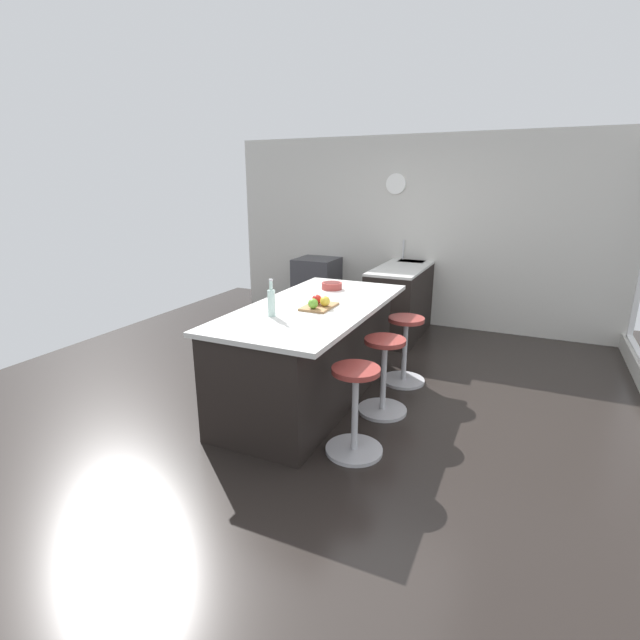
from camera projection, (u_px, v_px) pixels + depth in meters
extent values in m
plane|color=black|center=(338.00, 395.00, 4.53)|extent=(7.29, 7.29, 0.00)
cube|color=beige|center=(414.00, 232.00, 6.61)|extent=(0.12, 5.49, 2.62)
cylinder|color=white|center=(396.00, 184.00, 6.47)|extent=(0.03, 0.28, 0.28)
cube|color=black|center=(407.00, 297.00, 6.53)|extent=(2.08, 0.60, 0.90)
cube|color=silver|center=(408.00, 264.00, 6.40)|extent=(2.08, 0.60, 0.03)
cube|color=#38383D|center=(413.00, 264.00, 6.64)|extent=(0.44, 0.36, 0.12)
cylinder|color=#B7B7BC|center=(403.00, 250.00, 6.64)|extent=(0.02, 0.02, 0.28)
cube|color=#38383D|center=(317.00, 288.00, 7.09)|extent=(0.60, 0.60, 0.90)
cube|color=black|center=(335.00, 292.00, 6.98)|extent=(0.44, 0.01, 0.32)
cube|color=black|center=(310.00, 354.00, 4.38)|extent=(2.22, 0.88, 0.88)
cube|color=silver|center=(315.00, 307.00, 4.23)|extent=(2.28, 1.08, 0.04)
cylinder|color=#B7B7BC|center=(403.00, 380.00, 4.84)|extent=(0.44, 0.44, 0.03)
cylinder|color=#B7B7BC|center=(405.00, 351.00, 4.75)|extent=(0.05, 0.05, 0.63)
cylinder|color=maroon|center=(406.00, 319.00, 4.65)|extent=(0.36, 0.36, 0.04)
cylinder|color=#B7B7BC|center=(382.00, 410.00, 4.21)|extent=(0.44, 0.44, 0.03)
cylinder|color=#B7B7BC|center=(384.00, 377.00, 4.12)|extent=(0.05, 0.05, 0.63)
cylinder|color=maroon|center=(385.00, 341.00, 4.02)|extent=(0.36, 0.36, 0.04)
cylinder|color=#B7B7BC|center=(354.00, 450.00, 3.58)|extent=(0.44, 0.44, 0.03)
cylinder|color=#B7B7BC|center=(355.00, 412.00, 3.49)|extent=(0.05, 0.05, 0.63)
cylinder|color=maroon|center=(356.00, 370.00, 3.39)|extent=(0.36, 0.36, 0.04)
cube|color=olive|center=(319.00, 307.00, 4.12)|extent=(0.36, 0.24, 0.02)
sphere|color=red|center=(317.00, 299.00, 4.14)|extent=(0.09, 0.09, 0.09)
sphere|color=gold|center=(325.00, 301.00, 4.08)|extent=(0.09, 0.09, 0.09)
sphere|color=#609E2D|center=(313.00, 304.00, 4.00)|extent=(0.09, 0.09, 0.09)
cylinder|color=silver|center=(271.00, 303.00, 3.83)|extent=(0.06, 0.06, 0.22)
cylinder|color=silver|center=(271.00, 285.00, 3.79)|extent=(0.03, 0.03, 0.08)
cylinder|color=#B7B7BC|center=(271.00, 280.00, 3.77)|extent=(0.03, 0.03, 0.02)
cylinder|color=#993833|center=(332.00, 286.00, 4.82)|extent=(0.21, 0.21, 0.07)
cylinder|color=#4C1C19|center=(332.00, 284.00, 4.82)|extent=(0.17, 0.17, 0.04)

